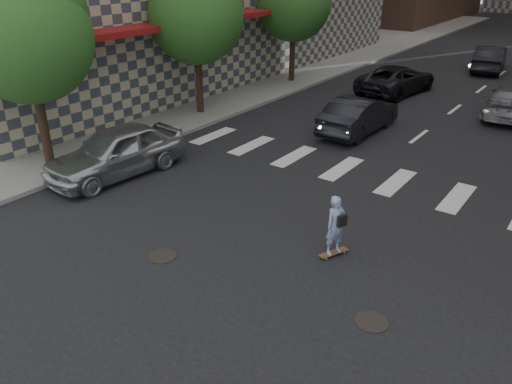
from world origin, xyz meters
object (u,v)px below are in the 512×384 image
tree_b (199,11)px  skateboarder (336,226)px  tree_a (30,31)px  traffic_car_a (359,115)px  silver_sedan (116,151)px  traffic_car_c (396,79)px  traffic_car_e (490,59)px  traffic_car_b (512,101)px

tree_b → skateboarder: size_ratio=4.04×
tree_a → traffic_car_a: 12.77m
silver_sedan → traffic_car_c: (3.37, 16.38, -0.10)m
tree_a → silver_sedan: bearing=19.2°
silver_sedan → traffic_car_a: 10.15m
traffic_car_c → tree_b: bearing=65.0°
tree_b → traffic_car_e: tree_b is taller
tree_a → traffic_car_a: bearing=54.2°
skateboarder → traffic_car_b: 15.52m
tree_b → traffic_car_a: size_ratio=1.42×
skateboarder → traffic_car_a: (-3.78, 9.20, -0.09)m
traffic_car_b → traffic_car_e: size_ratio=1.02×
tree_b → traffic_car_e: bearing=64.7°
tree_b → traffic_car_a: 8.33m
traffic_car_a → traffic_car_c: 7.49m
tree_b → traffic_car_c: 11.60m
traffic_car_a → traffic_car_e: 16.26m
tree_b → traffic_car_c: size_ratio=1.23×
silver_sedan → traffic_car_a: silver_sedan is taller
tree_b → silver_sedan: tree_b is taller
tree_a → silver_sedan: (2.45, 0.86, -3.81)m
tree_a → traffic_car_c: (5.82, 17.24, -3.90)m
skateboarder → silver_sedan: silver_sedan is taller
skateboarder → traffic_car_c: (-5.08, 16.57, -0.11)m
traffic_car_e → skateboarder: bearing=87.5°
tree_a → tree_b: bearing=90.0°
skateboarder → traffic_car_c: bearing=130.5°
tree_b → traffic_car_c: (5.82, 9.24, -3.90)m
traffic_car_a → silver_sedan: bearing=63.6°
skateboarder → traffic_car_a: skateboarder is taller
tree_b → silver_sedan: size_ratio=1.34×
skateboarder → silver_sedan: size_ratio=0.33×
traffic_car_a → skateboarder: bearing=113.3°
skateboarder → traffic_car_c: size_ratio=0.31×
skateboarder → traffic_car_c: skateboarder is taller
traffic_car_e → tree_b: bearing=56.9°
traffic_car_c → skateboarder: bearing=114.3°
traffic_car_a → traffic_car_b: traffic_car_a is taller
silver_sedan → skateboarder: bearing=3.5°
traffic_car_a → tree_b: bearing=15.6°
traffic_car_e → traffic_car_a: bearing=77.2°
tree_b → silver_sedan: bearing=-71.0°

